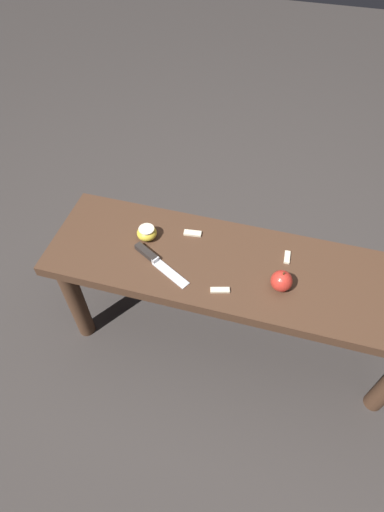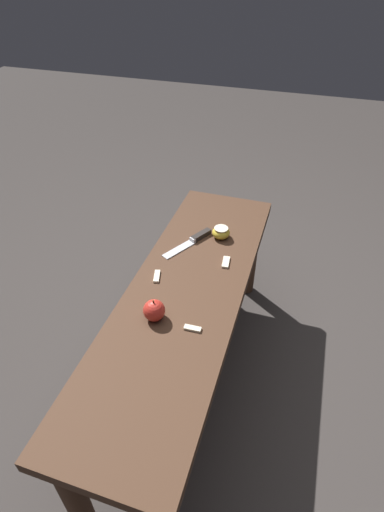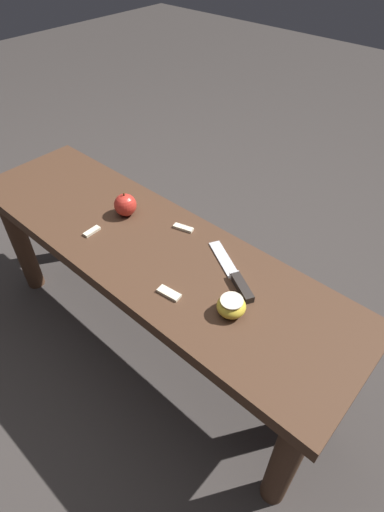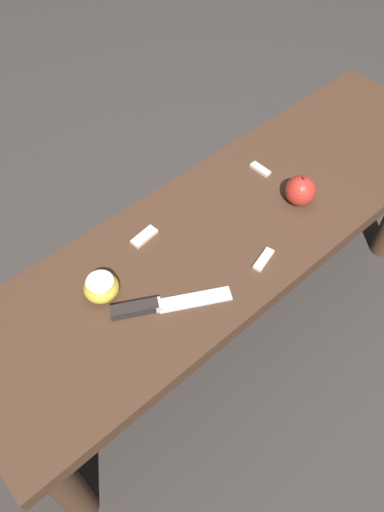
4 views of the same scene
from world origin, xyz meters
The scene contains 8 objects.
ground_plane centered at (0.00, 0.00, 0.00)m, with size 8.00×8.00×0.00m, color #383330.
wooden_bench centered at (0.00, 0.00, 0.40)m, with size 1.31×0.38×0.49m.
knife centered at (-0.28, -0.05, 0.50)m, with size 0.22×0.14×0.02m.
apple_whole centered at (0.14, -0.05, 0.53)m, with size 0.07×0.07×0.08m.
apple_cut centered at (-0.33, 0.04, 0.51)m, with size 0.07×0.07×0.04m.
apple_slice_near_knife centered at (0.15, 0.08, 0.49)m, with size 0.02×0.05×0.01m.
apple_slice_center centered at (-0.04, -0.12, 0.49)m, with size 0.06×0.03×0.01m.
apple_slice_near_bowl centered at (-0.18, 0.10, 0.49)m, with size 0.06×0.03×0.01m.
Camera 4 is at (-0.55, -0.47, 1.33)m, focal length 35.00 mm.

